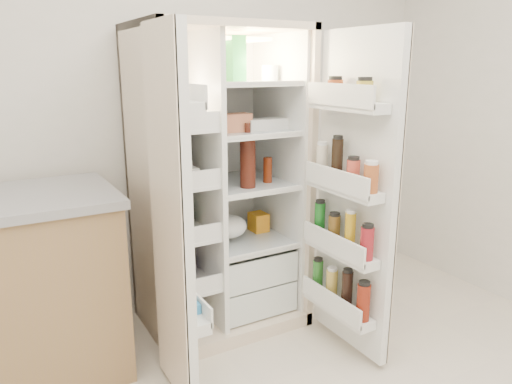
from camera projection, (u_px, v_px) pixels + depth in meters
wall_back at (167, 103)px, 3.03m from camera, size 4.00×0.02×2.70m
refrigerator at (218, 205)px, 2.98m from camera, size 0.92×0.70×1.80m
freezer_door at (172, 222)px, 2.19m from camera, size 0.15×0.40×1.72m
fridge_door at (353, 201)px, 2.59m from camera, size 0.17×0.58×1.72m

